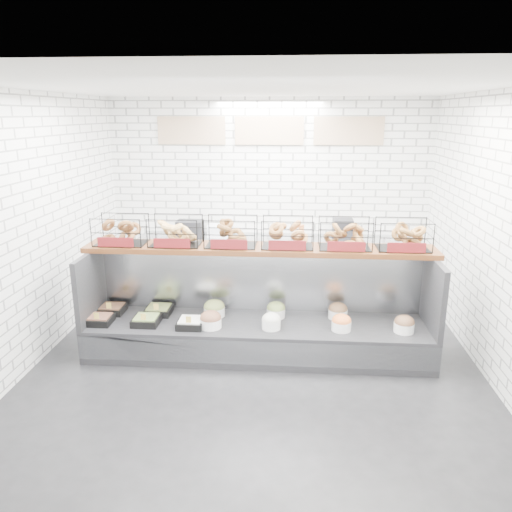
{
  "coord_description": "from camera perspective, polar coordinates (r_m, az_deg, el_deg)",
  "views": [
    {
      "loc": [
        0.38,
        -5.1,
        2.76
      ],
      "look_at": [
        -0.03,
        0.45,
        1.16
      ],
      "focal_mm": 35.0,
      "sensor_mm": 36.0,
      "label": 1
    }
  ],
  "objects": [
    {
      "name": "ground",
      "position": [
        5.81,
        -0.02,
        -12.34
      ],
      "size": [
        5.5,
        5.5,
        0.0
      ],
      "primitive_type": "plane",
      "color": "black",
      "rests_on": "ground"
    },
    {
      "name": "bagel_shelf",
      "position": [
        5.79,
        0.35,
        2.34
      ],
      "size": [
        4.1,
        0.5,
        0.4
      ],
      "color": "#42200E",
      "rests_on": "display_case"
    },
    {
      "name": "room_shell",
      "position": [
        5.75,
        0.43,
        9.04
      ],
      "size": [
        5.02,
        5.51,
        3.01
      ],
      "color": "white",
      "rests_on": "ground"
    },
    {
      "name": "prep_counter",
      "position": [
        7.87,
        1.25,
        -0.88
      ],
      "size": [
        4.0,
        0.6,
        1.2
      ],
      "color": "#93969B",
      "rests_on": "ground"
    },
    {
      "name": "display_case",
      "position": [
        5.97,
        0.07,
        -8.01
      ],
      "size": [
        4.0,
        0.9,
        1.2
      ],
      "color": "black",
      "rests_on": "ground"
    }
  ]
}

